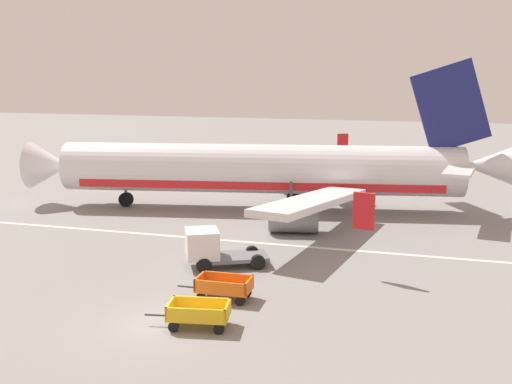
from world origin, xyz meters
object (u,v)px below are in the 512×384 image
at_px(baggage_cart_second_in_row, 224,287).
at_px(service_truck_beside_carts, 211,248).
at_px(airplane, 273,170).
at_px(baggage_cart_nearest, 198,313).

distance_m(baggage_cart_second_in_row, service_truck_beside_carts, 4.86).
bearing_deg(service_truck_beside_carts, airplane, 91.25).
height_order(baggage_cart_nearest, service_truck_beside_carts, service_truck_beside_carts).
height_order(airplane, service_truck_beside_carts, airplane).
xyz_separation_m(baggage_cart_nearest, service_truck_beside_carts, (-2.22, 7.58, 0.50)).
bearing_deg(baggage_cart_second_in_row, service_truck_beside_carts, 117.02).
bearing_deg(airplane, baggage_cart_nearest, -83.43).
height_order(baggage_cart_second_in_row, service_truck_beside_carts, service_truck_beside_carts).
relative_size(airplane, service_truck_beside_carts, 7.88).
distance_m(baggage_cart_nearest, baggage_cart_second_in_row, 3.28).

